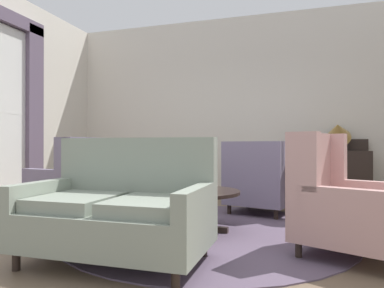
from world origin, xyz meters
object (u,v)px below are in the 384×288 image
Objects in this scene: armchair_back_corner at (153,181)px; side_table at (307,186)px; armchair_far_left at (341,204)px; armchair_near_sideboard at (78,186)px; sideboard at (333,174)px; gramophone at (337,133)px; settee at (119,210)px; coffee_table at (196,197)px; armchair_near_window at (258,182)px; porcelain_vase at (196,176)px.

armchair_back_corner reaches higher than side_table.
armchair_near_sideboard is at bearing 104.77° from armchair_far_left.
gramophone is (0.05, -0.09, 0.64)m from sideboard.
settee is 2.07× the size of side_table.
coffee_table is at bearing -126.44° from gramophone.
armchair_far_left is (1.73, 0.68, 0.03)m from settee.
side_table is 1.27× the size of gramophone.
armchair_near_window is at bearing 51.80° from armchair_far_left.
armchair_near_window is (1.44, 0.27, -0.01)m from armchair_back_corner.
coffee_table is 1.26m from armchair_back_corner.
porcelain_vase is at bearing 74.62° from settee.
settee is (-0.32, -1.11, 0.03)m from coffee_table.
sideboard is at bearing 160.09° from armchair_back_corner.
armchair_back_corner reaches higher than armchair_near_window.
armchair_back_corner is at bearing 135.82° from porcelain_vase.
armchair_near_sideboard reaches higher than porcelain_vase.
sideboard is (1.94, 3.46, 0.08)m from settee.
settee is at bearing -120.55° from gramophone.
sideboard is 1.92× the size of gramophone.
gramophone reaches higher than sideboard.
armchair_near_window is (0.55, 1.16, 0.06)m from coffee_table.
armchair_back_corner is 1.02× the size of armchair_far_left.
side_table is at bearing 131.74° from armchair_back_corner.
porcelain_vase is at bearing -142.16° from side_table.
side_table is at bearing 177.55° from armchair_near_window.
armchair_near_sideboard reaches higher than side_table.
gramophone is at bearing 18.06° from armchair_far_left.
armchair_near_sideboard reaches higher than settee.
side_table is (1.18, 0.96, 0.05)m from coffee_table.
armchair_back_corner is (-0.88, 0.85, -0.16)m from porcelain_vase.
armchair_near_window is at bearing -135.30° from gramophone.
armchair_far_left is 2.79m from gramophone.
settee is at bearing 55.50° from armchair_back_corner.
settee is at bearing -119.23° from sideboard.
sideboard is at bearing 55.49° from coffee_table.
porcelain_vase is 0.25× the size of settee.
sideboard reaches higher than porcelain_vase.
side_table is 1.55m from gramophone.
porcelain_vase is (-0.01, 0.03, 0.23)m from coffee_table.
armchair_near_window is (0.56, 1.12, -0.17)m from porcelain_vase.
coffee_table is 1.72× the size of gramophone.
armchair_near_sideboard is at bearing -143.15° from sideboard.
coffee_table is 0.90× the size of sideboard.
armchair_far_left is at bearing -95.41° from gramophone.
armchair_near_sideboard is 0.96× the size of sideboard.
porcelain_vase is 0.33× the size of armchair_back_corner.
porcelain_vase is at bearing -125.02° from sideboard.
armchair_near_sideboard is at bearing -144.69° from gramophone.
armchair_back_corner is 2.98m from gramophone.
coffee_table is 0.66× the size of settee.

